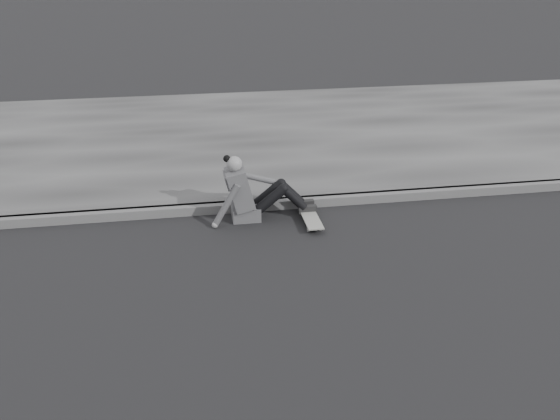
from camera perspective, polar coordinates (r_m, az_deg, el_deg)
The scene contains 5 objects.
ground at distance 6.88m, azimuth 20.12°, elevation -7.44°, with size 80.00×80.00×0.00m, color black.
curb at distance 8.91m, azimuth 12.47°, elevation 1.41°, with size 24.00×0.16×0.12m, color #555555.
sidewalk at distance 11.59m, azimuth 7.13°, elevation 7.21°, with size 24.00×6.00×0.12m, color #3E3E3E.
skateboard at distance 8.00m, azimuth 2.77°, elevation -0.65°, with size 0.20×0.78×0.09m.
seated_woman at distance 7.99m, azimuth -2.72°, elevation 1.60°, with size 1.38×0.46×0.88m.
Camera 1 is at (-3.21, -5.00, 3.47)m, focal length 40.00 mm.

